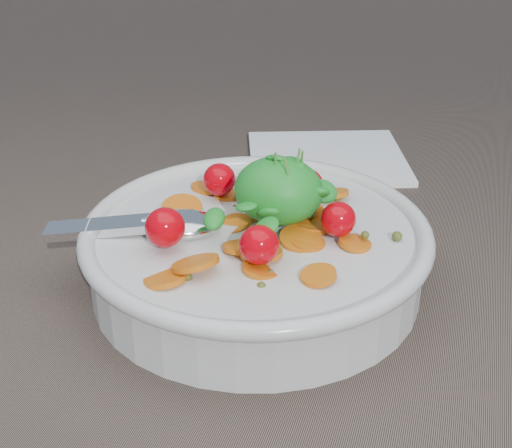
# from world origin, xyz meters

# --- Properties ---
(ground) EXTENTS (6.00, 6.00, 0.00)m
(ground) POSITION_xyz_m (0.00, 0.00, 0.00)
(ground) COLOR brown
(ground) RESTS_ON ground
(bowl) EXTENTS (0.28, 0.26, 0.11)m
(bowl) POSITION_xyz_m (0.03, -0.02, 0.03)
(bowl) COLOR silver
(bowl) RESTS_ON ground
(napkin) EXTENTS (0.20, 0.19, 0.01)m
(napkin) POSITION_xyz_m (0.03, 0.22, 0.00)
(napkin) COLOR white
(napkin) RESTS_ON ground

